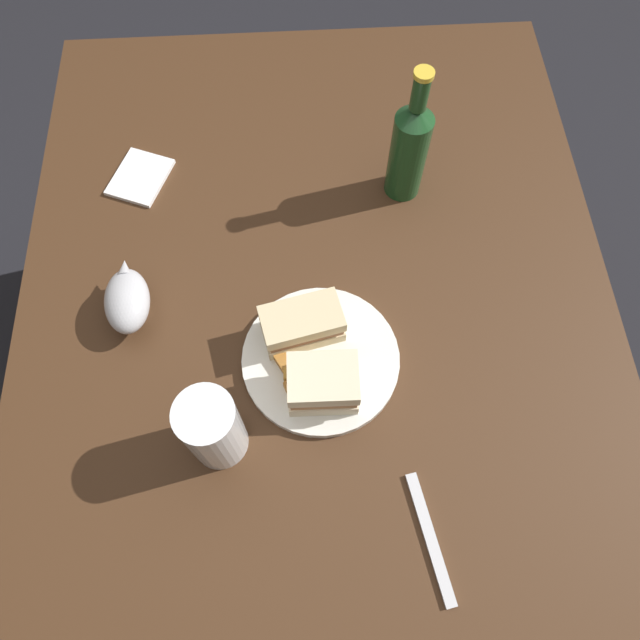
{
  "coord_description": "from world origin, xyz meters",
  "views": [
    {
      "loc": [
        -0.45,
        0.02,
        1.64
      ],
      "look_at": [
        -0.06,
        -0.0,
        0.8
      ],
      "focal_mm": 33.13,
      "sensor_mm": 36.0,
      "label": 1
    }
  ],
  "objects_px": {
    "gravy_boat": "(127,300)",
    "fork": "(430,538)",
    "sandwich_half_right": "(320,384)",
    "napkin": "(140,177)",
    "plate": "(324,359)",
    "sandwich_half_left": "(302,324)",
    "pint_glass": "(214,431)",
    "cider_bottle": "(409,148)"
  },
  "relations": [
    {
      "from": "gravy_boat",
      "to": "fork",
      "type": "xyz_separation_m",
      "value": [
        -0.38,
        -0.44,
        -0.04
      ]
    },
    {
      "from": "sandwich_half_right",
      "to": "napkin",
      "type": "relative_size",
      "value": 0.94
    },
    {
      "from": "gravy_boat",
      "to": "fork",
      "type": "bearing_deg",
      "value": -130.75
    },
    {
      "from": "sandwich_half_right",
      "to": "gravy_boat",
      "type": "height_order",
      "value": "sandwich_half_right"
    },
    {
      "from": "plate",
      "to": "napkin",
      "type": "height_order",
      "value": "plate"
    },
    {
      "from": "sandwich_half_left",
      "to": "sandwich_half_right",
      "type": "bearing_deg",
      "value": -167.42
    },
    {
      "from": "plate",
      "to": "sandwich_half_right",
      "type": "relative_size",
      "value": 2.38
    },
    {
      "from": "sandwich_half_right",
      "to": "plate",
      "type": "bearing_deg",
      "value": -8.69
    },
    {
      "from": "fork",
      "to": "gravy_boat",
      "type": "bearing_deg",
      "value": 38.49
    },
    {
      "from": "sandwich_half_right",
      "to": "pint_glass",
      "type": "xyz_separation_m",
      "value": [
        -0.06,
        0.15,
        0.02
      ]
    },
    {
      "from": "sandwich_half_left",
      "to": "sandwich_half_right",
      "type": "xyz_separation_m",
      "value": [
        -0.1,
        -0.02,
        0.01
      ]
    },
    {
      "from": "sandwich_half_right",
      "to": "sandwich_half_left",
      "type": "bearing_deg",
      "value": 12.58
    },
    {
      "from": "pint_glass",
      "to": "cider_bottle",
      "type": "xyz_separation_m",
      "value": [
        0.45,
        -0.32,
        0.04
      ]
    },
    {
      "from": "sandwich_half_left",
      "to": "napkin",
      "type": "xyz_separation_m",
      "value": [
        0.33,
        0.28,
        -0.04
      ]
    },
    {
      "from": "pint_glass",
      "to": "sandwich_half_left",
      "type": "bearing_deg",
      "value": -38.07
    },
    {
      "from": "cider_bottle",
      "to": "fork",
      "type": "bearing_deg",
      "value": 177.12
    },
    {
      "from": "pint_glass",
      "to": "sandwich_half_right",
      "type": "bearing_deg",
      "value": -66.84
    },
    {
      "from": "sandwich_half_right",
      "to": "napkin",
      "type": "distance_m",
      "value": 0.53
    },
    {
      "from": "cider_bottle",
      "to": "napkin",
      "type": "relative_size",
      "value": 2.39
    },
    {
      "from": "gravy_boat",
      "to": "fork",
      "type": "distance_m",
      "value": 0.58
    },
    {
      "from": "fork",
      "to": "sandwich_half_left",
      "type": "bearing_deg",
      "value": 16.34
    },
    {
      "from": "pint_glass",
      "to": "plate",
      "type": "bearing_deg",
      "value": -53.28
    },
    {
      "from": "plate",
      "to": "pint_glass",
      "type": "bearing_deg",
      "value": 126.72
    },
    {
      "from": "napkin",
      "to": "fork",
      "type": "height_order",
      "value": "napkin"
    },
    {
      "from": "sandwich_half_right",
      "to": "fork",
      "type": "relative_size",
      "value": 0.58
    },
    {
      "from": "fork",
      "to": "cider_bottle",
      "type": "bearing_deg",
      "value": -13.64
    },
    {
      "from": "sandwich_half_right",
      "to": "fork",
      "type": "distance_m",
      "value": 0.26
    },
    {
      "from": "pint_glass",
      "to": "napkin",
      "type": "distance_m",
      "value": 0.52
    },
    {
      "from": "sandwich_half_left",
      "to": "fork",
      "type": "distance_m",
      "value": 0.36
    },
    {
      "from": "sandwich_half_left",
      "to": "cider_bottle",
      "type": "bearing_deg",
      "value": -34.25
    },
    {
      "from": "sandwich_half_left",
      "to": "sandwich_half_right",
      "type": "distance_m",
      "value": 0.1
    },
    {
      "from": "sandwich_half_left",
      "to": "plate",
      "type": "bearing_deg",
      "value": -146.15
    },
    {
      "from": "plate",
      "to": "sandwich_half_left",
      "type": "bearing_deg",
      "value": 33.85
    },
    {
      "from": "plate",
      "to": "sandwich_half_left",
      "type": "xyz_separation_m",
      "value": [
        0.05,
        0.03,
        0.04
      ]
    },
    {
      "from": "pint_glass",
      "to": "fork",
      "type": "height_order",
      "value": "pint_glass"
    },
    {
      "from": "gravy_boat",
      "to": "plate",
      "type": "bearing_deg",
      "value": -108.88
    },
    {
      "from": "napkin",
      "to": "pint_glass",
      "type": "bearing_deg",
      "value": -162.82
    },
    {
      "from": "cider_bottle",
      "to": "sandwich_half_right",
      "type": "bearing_deg",
      "value": 156.05
    },
    {
      "from": "sandwich_half_left",
      "to": "fork",
      "type": "height_order",
      "value": "sandwich_half_left"
    },
    {
      "from": "sandwich_half_right",
      "to": "cider_bottle",
      "type": "bearing_deg",
      "value": -23.95
    },
    {
      "from": "fork",
      "to": "plate",
      "type": "bearing_deg",
      "value": 15.11
    },
    {
      "from": "cider_bottle",
      "to": "napkin",
      "type": "bearing_deg",
      "value": 84.25
    }
  ]
}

